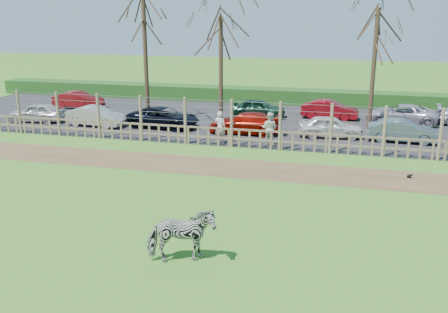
% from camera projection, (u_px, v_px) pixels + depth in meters
% --- Properties ---
extents(ground, '(120.00, 120.00, 0.00)m').
position_uv_depth(ground, '(181.00, 201.00, 18.43)').
color(ground, '#558E3A').
rests_on(ground, ground).
extents(dirt_strip, '(34.00, 2.80, 0.01)m').
position_uv_depth(dirt_strip, '(214.00, 166.00, 22.62)').
color(dirt_strip, brown).
rests_on(dirt_strip, ground).
extents(asphalt, '(44.00, 13.00, 0.04)m').
position_uv_depth(asphalt, '(255.00, 121.00, 31.93)').
color(asphalt, '#232326').
rests_on(asphalt, ground).
extents(hedge, '(46.00, 2.00, 1.10)m').
position_uv_depth(hedge, '(272.00, 96.00, 38.29)').
color(hedge, '#1E4716').
rests_on(hedge, ground).
extents(fence, '(30.16, 0.16, 2.50)m').
position_uv_depth(fence, '(232.00, 132.00, 25.66)').
color(fence, brown).
rests_on(fence, ground).
extents(tree_left, '(4.80, 4.80, 7.88)m').
position_uv_depth(tree_left, '(144.00, 31.00, 30.05)').
color(tree_left, '#3D2B1E').
rests_on(tree_left, ground).
extents(tree_mid, '(4.80, 4.80, 6.83)m').
position_uv_depth(tree_mid, '(221.00, 44.00, 30.12)').
color(tree_mid, '#3D2B1E').
rests_on(tree_mid, ground).
extents(tree_right, '(4.80, 4.80, 7.35)m').
position_uv_depth(tree_right, '(376.00, 39.00, 28.35)').
color(tree_right, '#3D2B1E').
rests_on(tree_right, ground).
extents(zebra, '(2.07, 1.51, 1.59)m').
position_uv_depth(zebra, '(181.00, 236.00, 13.74)').
color(zebra, gray).
rests_on(zebra, ground).
extents(visitor_a, '(0.69, 0.52, 1.72)m').
position_uv_depth(visitor_a, '(220.00, 127.00, 26.23)').
color(visitor_a, beige).
rests_on(visitor_a, asphalt).
extents(visitor_b, '(0.96, 0.83, 1.72)m').
position_uv_depth(visitor_b, '(269.00, 129.00, 25.95)').
color(visitor_b, beige).
rests_on(visitor_b, asphalt).
extents(crow, '(0.23, 0.17, 0.19)m').
position_uv_depth(crow, '(409.00, 176.00, 20.99)').
color(crow, black).
rests_on(crow, ground).
extents(car_0, '(3.66, 1.80, 1.20)m').
position_uv_depth(car_0, '(37.00, 112.00, 31.50)').
color(car_0, beige).
rests_on(car_0, asphalt).
extents(car_1, '(3.74, 1.57, 1.20)m').
position_uv_depth(car_1, '(96.00, 116.00, 30.35)').
color(car_1, beige).
rests_on(car_1, asphalt).
extents(car_2, '(4.48, 2.38, 1.20)m').
position_uv_depth(car_2, '(164.00, 118.00, 29.96)').
color(car_2, black).
rests_on(car_2, asphalt).
extents(car_3, '(4.14, 1.69, 1.20)m').
position_uv_depth(car_3, '(245.00, 123.00, 28.48)').
color(car_3, '#910D04').
rests_on(car_3, asphalt).
extents(car_4, '(3.64, 1.73, 1.20)m').
position_uv_depth(car_4, '(330.00, 127.00, 27.60)').
color(car_4, silver).
rests_on(car_4, asphalt).
extents(car_5, '(3.69, 1.41, 1.20)m').
position_uv_depth(car_5, '(403.00, 131.00, 26.60)').
color(car_5, slate).
rests_on(car_5, asphalt).
extents(car_7, '(3.67, 1.35, 1.20)m').
position_uv_depth(car_7, '(79.00, 100.00, 36.00)').
color(car_7, maroon).
rests_on(car_7, asphalt).
extents(car_10, '(3.57, 1.53, 1.20)m').
position_uv_depth(car_10, '(259.00, 108.00, 32.89)').
color(car_10, '#1C452F').
rests_on(car_10, asphalt).
extents(car_11, '(3.73, 1.57, 1.20)m').
position_uv_depth(car_11, '(330.00, 110.00, 32.39)').
color(car_11, maroon).
rests_on(car_11, asphalt).
extents(car_12, '(4.47, 2.36, 1.20)m').
position_uv_depth(car_12, '(401.00, 114.00, 30.99)').
color(car_12, '#BFB1C0').
rests_on(car_12, asphalt).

